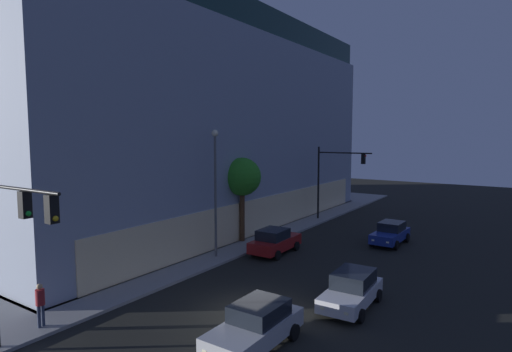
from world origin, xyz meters
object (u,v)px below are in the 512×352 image
pedestrian_waiting (40,301)px  modern_building (142,124)px  car_silver (256,326)px  street_lamp_sidewalk (215,178)px  car_red (275,241)px  traffic_light_far_corner (334,172)px  car_blue (390,233)px  car_white (352,289)px  sidewalk_tree (242,178)px  traffic_light_near_corner (14,232)px

pedestrian_waiting → modern_building: bearing=39.4°
pedestrian_waiting → car_silver: pedestrian_waiting is taller
street_lamp_sidewalk → car_red: street_lamp_sidewalk is taller
traffic_light_far_corner → street_lamp_sidewalk: size_ratio=0.83×
car_silver → car_blue: car_silver is taller
traffic_light_far_corner → pedestrian_waiting: traffic_light_far_corner is taller
car_white → car_red: size_ratio=1.00×
street_lamp_sidewalk → pedestrian_waiting: 12.56m
car_white → car_blue: size_ratio=1.01×
sidewalk_tree → car_silver: (-12.36, -9.45, -4.07)m
modern_building → traffic_light_far_corner: bearing=-67.6°
street_lamp_sidewalk → sidewalk_tree: size_ratio=1.32×
sidewalk_tree → car_white: sidewalk_tree is taller
pedestrian_waiting → car_blue: pedestrian_waiting is taller
traffic_light_near_corner → car_red: (16.81, -0.28, -3.89)m
traffic_light_far_corner → sidewalk_tree: (-11.02, 2.58, 0.22)m
modern_building → sidewalk_tree: size_ratio=6.20×
traffic_light_near_corner → street_lamp_sidewalk: 13.86m
traffic_light_far_corner → car_blue: (-5.23, -6.78, -3.88)m
car_silver → traffic_light_far_corner: bearing=16.4°
traffic_light_far_corner → car_silver: bearing=-163.6°
traffic_light_far_corner → car_white: 20.05m
sidewalk_tree → car_red: size_ratio=1.41×
sidewalk_tree → pedestrian_waiting: bearing=-175.3°
traffic_light_far_corner → car_red: size_ratio=1.54×
traffic_light_near_corner → car_silver: traffic_light_near_corner is taller
street_lamp_sidewalk → car_silver: 12.59m
car_blue → car_red: bearing=139.6°
sidewalk_tree → car_white: size_ratio=1.42×
traffic_light_near_corner → pedestrian_waiting: 4.36m
sidewalk_tree → modern_building: bearing=75.9°
sidewalk_tree → pedestrian_waiting: sidewalk_tree is taller
car_red → car_white: bearing=-126.4°
sidewalk_tree → car_white: bearing=-121.1°
pedestrian_waiting → sidewalk_tree: bearing=4.7°
car_silver → car_blue: size_ratio=1.02×
traffic_light_near_corner → car_white: size_ratio=1.46×
modern_building → car_silver: modern_building is taller
car_blue → traffic_light_far_corner: bearing=52.4°
street_lamp_sidewalk → sidewalk_tree: street_lamp_sidewalk is taller
traffic_light_near_corner → traffic_light_far_corner: 28.93m
traffic_light_near_corner → sidewalk_tree: bearing=10.2°
car_white → car_blue: bearing=8.0°
car_red → sidewalk_tree: bearing=72.7°
traffic_light_near_corner → sidewalk_tree: size_ratio=1.03×
traffic_light_far_corner → car_red: bearing=-175.7°
modern_building → car_white: modern_building is taller
modern_building → car_red: (-4.86, -18.49, -8.33)m
traffic_light_far_corner → street_lamp_sidewalk: 15.37m
pedestrian_waiting → car_red: size_ratio=0.41×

